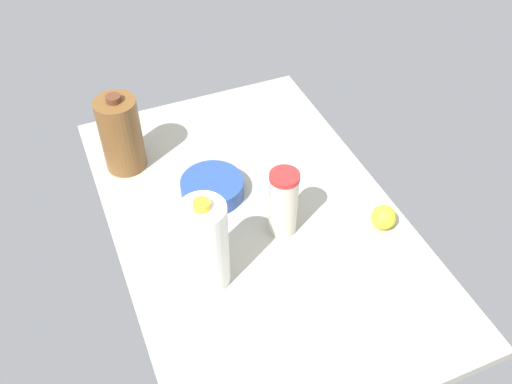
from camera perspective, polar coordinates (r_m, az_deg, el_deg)
countertop at (r=157.76cm, az=0.00°, el=-2.97°), size 120.00×76.00×3.00cm
mixing_bowl at (r=161.72cm, az=-4.39°, el=0.44°), size 17.85×17.85×5.14cm
chocolate_milk_jug at (r=169.18cm, az=-13.35°, el=5.64°), size 11.96×11.96×24.97cm
tumbler_cup at (r=146.93cm, az=2.76°, el=-1.07°), size 7.73×7.73×19.83cm
milk_jug at (r=134.15cm, az=-5.08°, el=-5.29°), size 11.05×11.05×27.07cm
lime_loose at (r=184.00cm, az=-13.27°, el=5.84°), size 6.16×6.16×6.16cm
lemon_near_front at (r=156.05cm, az=12.65°, el=-2.49°), size 6.63×6.63×6.63cm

